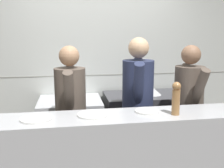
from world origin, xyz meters
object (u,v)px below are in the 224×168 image
object	(u,v)px
plated_dish_dessert	(147,111)
chef_head_cook	(71,112)
oven_range	(71,131)
mixing_bowl_steel	(154,91)
chef_sous	(138,105)
chef_line	(188,108)
plated_dish_appetiser	(93,115)
pepper_mill	(176,98)
stock_pot	(74,93)
plated_dish_main	(36,119)

from	to	relation	value
plated_dish_dessert	chef_head_cook	xyz separation A→B (m)	(-0.70, 0.52, -0.14)
oven_range	mixing_bowl_steel	bearing A→B (deg)	-2.11
plated_dish_dessert	chef_head_cook	size ratio (longest dim) A/B	0.14
plated_dish_dessert	chef_sous	world-z (taller)	chef_sous
chef_head_cook	chef_line	distance (m)	1.34
plated_dish_appetiser	chef_sous	distance (m)	0.78
chef_sous	chef_line	distance (m)	0.59
chef_line	mixing_bowl_steel	bearing A→B (deg)	102.53
plated_dish_dessert	chef_sous	bearing A→B (deg)	84.55
pepper_mill	plated_dish_dessert	bearing A→B (deg)	153.58
stock_pot	chef_line	bearing A→B (deg)	-30.00
plated_dish_appetiser	chef_sous	xyz separation A→B (m)	(0.56, 0.54, -0.09)
mixing_bowl_steel	chef_sous	size ratio (longest dim) A/B	0.13
plated_dish_appetiser	chef_sous	bearing A→B (deg)	43.86
plated_dish_appetiser	chef_head_cook	xyz separation A→B (m)	(-0.19, 0.54, -0.14)
stock_pot	chef_line	distance (m)	1.50
stock_pot	chef_line	world-z (taller)	chef_line
mixing_bowl_steel	chef_line	distance (m)	0.70
plated_dish_dessert	chef_sous	distance (m)	0.53
stock_pot	plated_dish_dessert	bearing A→B (deg)	-61.55
chef_sous	pepper_mill	bearing A→B (deg)	-60.60
oven_range	stock_pot	world-z (taller)	stock_pot
pepper_mill	chef_line	distance (m)	0.77
oven_range	plated_dish_appetiser	size ratio (longest dim) A/B	3.21
oven_range	pepper_mill	xyz separation A→B (m)	(0.94, -1.30, 0.76)
oven_range	mixing_bowl_steel	xyz separation A→B (m)	(1.15, -0.04, 0.52)
oven_range	stock_pot	distance (m)	0.52
plated_dish_dessert	oven_range	bearing A→B (deg)	121.00
plated_dish_main	chef_head_cook	size ratio (longest dim) A/B	0.17
plated_dish_appetiser	pepper_mill	bearing A→B (deg)	-7.14
oven_range	chef_line	xyz separation A→B (m)	(1.35, -0.71, 0.47)
stock_pot	chef_sous	world-z (taller)	chef_sous
oven_range	chef_line	world-z (taller)	chef_line
mixing_bowl_steel	plated_dish_appetiser	size ratio (longest dim) A/B	0.80
mixing_bowl_steel	pepper_mill	distance (m)	1.29
stock_pot	plated_dish_appetiser	size ratio (longest dim) A/B	1.00
stock_pot	plated_dish_appetiser	distance (m)	1.25
oven_range	plated_dish_appetiser	world-z (taller)	plated_dish_appetiser
plated_dish_dessert	pepper_mill	world-z (taller)	pepper_mill
oven_range	mixing_bowl_steel	distance (m)	1.27
chef_sous	stock_pot	bearing A→B (deg)	148.37
mixing_bowl_steel	plated_dish_dessert	distance (m)	1.22
mixing_bowl_steel	plated_dish_main	distance (m)	1.87
plated_dish_dessert	plated_dish_main	bearing A→B (deg)	-176.88
plated_dish_appetiser	pepper_mill	xyz separation A→B (m)	(0.74, -0.09, 0.15)
plated_dish_dessert	pepper_mill	bearing A→B (deg)	-26.42
mixing_bowl_steel	chef_line	bearing A→B (deg)	-73.81
stock_pot	chef_line	xyz separation A→B (m)	(1.30, -0.75, -0.05)
mixing_bowl_steel	chef_head_cook	distance (m)	1.30
plated_dish_main	plated_dish_appetiser	xyz separation A→B (m)	(0.49, 0.03, 0.00)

